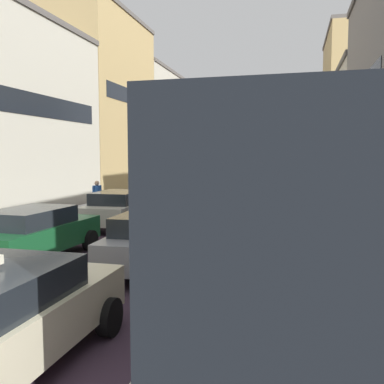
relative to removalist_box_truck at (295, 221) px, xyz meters
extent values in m
cube|color=#AAAAAA|center=(-10.39, 16.47, -1.90)|extent=(2.60, 64.00, 0.14)
cube|color=silver|center=(-5.39, 16.47, -1.97)|extent=(0.16, 60.00, 0.01)
cube|color=silver|center=(-1.99, 16.47, -1.97)|extent=(0.16, 60.00, 0.01)
cube|color=black|center=(-12.18, 12.97, 3.40)|extent=(0.02, 8.80, 1.10)
cube|color=tan|center=(-15.69, 23.97, 4.70)|extent=(7.00, 10.90, 13.35)
cube|color=black|center=(-12.18, 23.97, 5.37)|extent=(0.02, 8.80, 1.10)
cube|color=#66605B|center=(-15.69, 23.97, 11.53)|extent=(7.20, 10.90, 0.30)
cube|color=beige|center=(-15.69, 34.97, 3.62)|extent=(7.00, 10.90, 11.19)
cube|color=black|center=(-12.18, 34.97, 4.18)|extent=(0.02, 8.80, 1.10)
cube|color=#66605B|center=(-15.69, 34.97, 9.37)|extent=(7.20, 10.90, 0.30)
cube|color=tan|center=(6.21, 34.97, 4.89)|extent=(7.00, 10.90, 13.72)
cube|color=black|center=(2.69, 34.97, 5.57)|extent=(0.02, 8.80, 1.10)
cube|color=#66605B|center=(6.21, 34.97, 11.89)|extent=(7.20, 10.90, 0.30)
cube|color=black|center=(2.69, 23.97, 2.68)|extent=(0.02, 8.80, 1.10)
cube|color=black|center=(2.69, 12.97, 3.71)|extent=(0.02, 8.80, 1.10)
cube|color=#B7B29E|center=(0.11, 2.88, -0.54)|extent=(2.49, 2.49, 1.90)
cube|color=black|center=(0.15, 4.09, -0.16)|extent=(2.02, 0.10, 0.70)
cube|color=black|center=(-0.03, -0.88, 0.21)|extent=(2.60, 5.52, 2.80)
cube|color=white|center=(-1.24, -0.83, 0.49)|extent=(0.19, 4.48, 0.90)
cylinder|color=black|center=(-1.09, 3.01, -1.49)|extent=(0.33, 0.97, 0.96)
cylinder|color=black|center=(1.31, 2.92, -1.49)|extent=(0.33, 0.97, 0.96)
cylinder|color=black|center=(-1.28, -2.27, -1.49)|extent=(0.33, 0.97, 0.96)
cube|color=beige|center=(-3.89, -1.90, -1.30)|extent=(1.84, 4.32, 0.70)
cylinder|color=black|center=(-4.79, -0.43, -1.65)|extent=(0.23, 0.64, 0.64)
cylinder|color=black|center=(-2.95, -0.45, -1.65)|extent=(0.23, 0.64, 0.64)
cube|color=gray|center=(-3.54, 3.75, -1.30)|extent=(1.93, 4.35, 0.70)
cube|color=#1E2328|center=(-3.53, 3.55, -0.74)|extent=(1.66, 2.45, 0.52)
cylinder|color=black|center=(-4.50, 5.18, -1.65)|extent=(0.24, 0.65, 0.64)
cylinder|color=black|center=(-2.66, 5.24, -1.65)|extent=(0.24, 0.65, 0.64)
cylinder|color=black|center=(-4.42, 2.26, -1.65)|extent=(0.24, 0.65, 0.64)
cylinder|color=black|center=(-2.58, 2.32, -1.65)|extent=(0.24, 0.65, 0.64)
cube|color=#19592D|center=(-7.16, 3.76, -1.30)|extent=(2.00, 4.38, 0.70)
cube|color=#1E2328|center=(-7.17, 3.56, -0.74)|extent=(1.70, 2.48, 0.52)
cylinder|color=black|center=(-8.01, 5.26, -1.65)|extent=(0.25, 0.65, 0.64)
cylinder|color=black|center=(-6.17, 5.18, -1.65)|extent=(0.25, 0.65, 0.64)
cylinder|color=black|center=(-6.31, 2.25, -1.65)|extent=(0.25, 0.65, 0.64)
cube|color=#194C8C|center=(-3.81, 8.95, -1.30)|extent=(2.04, 4.39, 0.70)
cube|color=#1E2328|center=(-3.82, 8.75, -0.74)|extent=(1.72, 2.49, 0.52)
cylinder|color=black|center=(-4.64, 10.46, -1.65)|extent=(0.26, 0.65, 0.64)
cylinder|color=black|center=(-2.81, 10.36, -1.65)|extent=(0.26, 0.65, 0.64)
cylinder|color=black|center=(-4.81, 7.54, -1.65)|extent=(0.26, 0.65, 0.64)
cylinder|color=black|center=(-2.97, 7.44, -1.65)|extent=(0.26, 0.65, 0.64)
cube|color=beige|center=(-6.98, 9.42, -1.30)|extent=(1.89, 4.34, 0.70)
cube|color=#1E2328|center=(-6.98, 9.22, -0.74)|extent=(1.64, 2.44, 0.52)
cylinder|color=black|center=(-7.94, 10.86, -1.65)|extent=(0.23, 0.64, 0.64)
cylinder|color=black|center=(-6.10, 10.90, -1.65)|extent=(0.23, 0.64, 0.64)
cylinder|color=black|center=(-7.87, 7.94, -1.65)|extent=(0.23, 0.64, 0.64)
cylinder|color=black|center=(-6.03, 7.98, -1.65)|extent=(0.23, 0.64, 0.64)
cube|color=silver|center=(-3.74, 14.83, -1.30)|extent=(2.03, 4.39, 0.70)
cube|color=#1E2328|center=(-3.73, 14.63, -0.74)|extent=(1.71, 2.49, 0.52)
cylinder|color=black|center=(-4.73, 16.24, -1.65)|extent=(0.25, 0.65, 0.64)
cylinder|color=black|center=(-2.90, 16.34, -1.65)|extent=(0.25, 0.65, 0.64)
cylinder|color=black|center=(-4.58, 13.32, -1.65)|extent=(0.25, 0.65, 0.64)
cylinder|color=black|center=(-2.74, 13.42, -1.65)|extent=(0.25, 0.65, 0.64)
cube|color=#759EB7|center=(-7.11, 14.81, -1.30)|extent=(2.01, 4.38, 0.70)
cube|color=#1E2328|center=(-7.12, 14.61, -0.74)|extent=(1.70, 2.48, 0.52)
cylinder|color=black|center=(-7.96, 16.31, -1.65)|extent=(0.25, 0.65, 0.64)
cylinder|color=black|center=(-6.12, 16.22, -1.65)|extent=(0.25, 0.65, 0.64)
cylinder|color=black|center=(-8.10, 13.39, -1.65)|extent=(0.25, 0.65, 0.64)
cylinder|color=black|center=(-6.27, 13.30, -1.65)|extent=(0.25, 0.65, 0.64)
cube|color=black|center=(-0.24, 7.17, -1.30)|extent=(1.91, 4.34, 0.70)
cube|color=#1E2328|center=(-0.24, 6.97, -0.74)|extent=(1.64, 2.45, 0.52)
cylinder|color=black|center=(-1.12, 8.66, -1.65)|extent=(0.24, 0.65, 0.64)
cylinder|color=black|center=(0.72, 8.61, -1.65)|extent=(0.24, 0.65, 0.64)
cylinder|color=black|center=(-1.19, 5.74, -1.65)|extent=(0.24, 0.65, 0.64)
cylinder|color=black|center=(0.65, 5.69, -1.65)|extent=(0.24, 0.65, 0.64)
cube|color=#A51E1E|center=(-0.44, 12.74, -1.30)|extent=(1.88, 4.33, 0.70)
cube|color=#1E2328|center=(-0.44, 12.54, -0.74)|extent=(1.63, 2.44, 0.52)
cylinder|color=black|center=(-1.33, 14.22, -1.65)|extent=(0.23, 0.64, 0.64)
cylinder|color=black|center=(0.51, 14.19, -1.65)|extent=(0.23, 0.64, 0.64)
cylinder|color=black|center=(-1.38, 11.30, -1.65)|extent=(0.23, 0.64, 0.64)
cylinder|color=black|center=(0.46, 11.27, -1.65)|extent=(0.23, 0.64, 0.64)
cube|color=#BFB793|center=(-0.28, 23.46, -0.27)|extent=(2.51, 10.50, 2.40)
cube|color=black|center=(-0.28, 23.46, 0.09)|extent=(2.54, 9.87, 0.70)
cylinder|color=black|center=(-1.53, 27.24, -1.47)|extent=(0.30, 1.00, 1.00)
cylinder|color=black|center=(0.97, 27.24, -1.47)|extent=(0.30, 1.00, 1.00)
cylinder|color=black|center=(-1.53, 20.31, -1.47)|extent=(0.30, 1.00, 1.00)
cylinder|color=black|center=(0.97, 20.31, -1.47)|extent=(0.30, 1.00, 1.00)
torus|color=black|center=(-10.22, 6.26, -1.63)|extent=(0.10, 0.68, 0.68)
cylinder|color=#262D47|center=(-9.72, 12.74, -1.56)|extent=(0.16, 0.16, 0.82)
cylinder|color=#262D47|center=(-9.64, 12.90, -1.56)|extent=(0.16, 0.16, 0.82)
cylinder|color=#2659B2|center=(-9.68, 12.82, -0.85)|extent=(0.34, 0.34, 0.60)
sphere|color=tan|center=(-9.68, 12.82, -0.43)|extent=(0.24, 0.24, 0.24)
cylinder|color=#2659B2|center=(-9.78, 12.63, -0.82)|extent=(0.10, 0.10, 0.55)
cylinder|color=#2659B2|center=(-9.58, 13.02, -0.82)|extent=(0.10, 0.10, 0.55)
camera|label=1|loc=(-0.04, -6.72, 1.04)|focal=39.57mm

